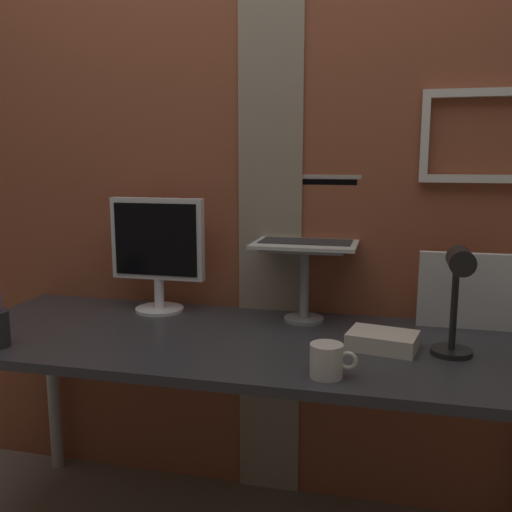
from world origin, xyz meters
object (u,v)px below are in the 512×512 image
object	(u,v)px
monitor	(158,247)
whiteboard_panel	(469,292)
desk_lamp	(457,291)
coffee_mug	(327,360)
laptop	(308,225)

from	to	relation	value
monitor	whiteboard_panel	distance (m)	1.10
desk_lamp	coffee_mug	world-z (taller)	desk_lamp
laptop	desk_lamp	bearing A→B (deg)	-37.46
monitor	laptop	distance (m)	0.56
whiteboard_panel	desk_lamp	distance (m)	0.33
monitor	whiteboard_panel	xyz separation A→B (m)	(1.09, 0.02, -0.11)
desk_lamp	coffee_mug	bearing A→B (deg)	-148.70
monitor	coffee_mug	size ratio (longest dim) A/B	3.37
monitor	laptop	size ratio (longest dim) A/B	1.19
whiteboard_panel	coffee_mug	bearing A→B (deg)	-128.22
desk_lamp	laptop	bearing A→B (deg)	142.54
monitor	coffee_mug	distance (m)	0.87
monitor	laptop	xyz separation A→B (m)	(0.55, 0.07, 0.09)
whiteboard_panel	laptop	bearing A→B (deg)	174.67
laptop	desk_lamp	distance (m)	0.61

